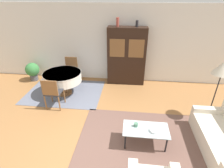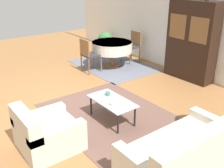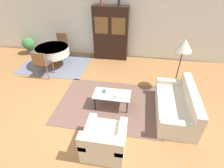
{
  "view_description": "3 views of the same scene",
  "coord_description": "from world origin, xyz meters",
  "views": [
    {
      "loc": [
        0.63,
        -2.44,
        3.03
      ],
      "look_at": [
        0.2,
        1.4,
        0.95
      ],
      "focal_mm": 28.0,
      "sensor_mm": 36.0,
      "label": 1
    },
    {
      "loc": [
        4.49,
        -2.16,
        2.58
      ],
      "look_at": [
        1.03,
        0.44,
        0.75
      ],
      "focal_mm": 42.0,
      "sensor_mm": 36.0,
      "label": 2
    },
    {
      "loc": [
        1.63,
        -3.08,
        3.29
      ],
      "look_at": [
        1.03,
        0.44,
        0.75
      ],
      "focal_mm": 28.0,
      "sensor_mm": 36.0,
      "label": 3
    }
  ],
  "objects": [
    {
      "name": "potted_plant",
      "position": [
        -2.98,
        3.16,
        0.4
      ],
      "size": [
        0.5,
        0.5,
        0.68
      ],
      "color": "#4C4C51",
      "rests_on": "ground_plane"
    },
    {
      "name": "floor_lamp",
      "position": [
        2.8,
        1.59,
        1.39
      ],
      "size": [
        0.46,
        0.46,
        1.61
      ],
      "color": "black",
      "rests_on": "ground_plane"
    },
    {
      "name": "vase_tall",
      "position": [
        0.16,
        3.38,
        2.14
      ],
      "size": [
        0.09,
        0.09,
        0.28
      ],
      "color": "#9E4238",
      "rests_on": "display_cabinet"
    },
    {
      "name": "dining_rug",
      "position": [
        -1.51,
        2.41,
        0.01
      ],
      "size": [
        2.45,
        1.8,
        0.01
      ],
      "color": "slate",
      "rests_on": "ground_plane"
    },
    {
      "name": "coffee_table",
      "position": [
        1.03,
        0.44,
        0.38
      ],
      "size": [
        0.97,
        0.51,
        0.41
      ],
      "color": "black",
      "rests_on": "area_rug"
    },
    {
      "name": "dining_table",
      "position": [
        -1.48,
        2.34,
        0.6
      ],
      "size": [
        1.19,
        1.19,
        0.74
      ],
      "color": "brown",
      "rests_on": "dining_rug"
    },
    {
      "name": "area_rug",
      "position": [
        0.95,
        0.53,
        0.01
      ],
      "size": [
        2.82,
        2.06,
        0.01
      ],
      "color": "brown",
      "rests_on": "ground_plane"
    },
    {
      "name": "dining_chair_far",
      "position": [
        -1.48,
        3.15,
        0.55
      ],
      "size": [
        0.44,
        0.44,
        0.93
      ],
      "rotation": [
        0.0,
        0.0,
        3.14
      ],
      "color": "brown",
      "rests_on": "dining_rug"
    },
    {
      "name": "display_cabinet",
      "position": [
        0.49,
        3.37,
        1.0
      ],
      "size": [
        1.31,
        0.42,
        2.0
      ],
      "color": "black",
      "rests_on": "ground_plane"
    },
    {
      "name": "vase_short",
      "position": [
        0.78,
        3.38,
        2.1
      ],
      "size": [
        0.09,
        0.09,
        0.2
      ],
      "color": "#232328",
      "rests_on": "display_cabinet"
    },
    {
      "name": "wall_back",
      "position": [
        0.0,
        3.63,
        1.35
      ],
      "size": [
        10.0,
        0.06,
        2.7
      ],
      "color": "white",
      "rests_on": "ground_plane"
    },
    {
      "name": "cup",
      "position": [
        0.82,
        0.5,
        0.46
      ],
      "size": [
        0.09,
        0.09,
        0.08
      ],
      "color": "#4C7A60",
      "rests_on": "coffee_table"
    },
    {
      "name": "dining_chair_near",
      "position": [
        -1.48,
        1.52,
        0.55
      ],
      "size": [
        0.44,
        0.44,
        0.93
      ],
      "color": "brown",
      "rests_on": "dining_rug"
    },
    {
      "name": "bowl",
      "position": [
        1.21,
        0.39,
        0.45
      ],
      "size": [
        0.2,
        0.2,
        0.05
      ],
      "color": "white",
      "rests_on": "coffee_table"
    },
    {
      "name": "ground_plane",
      "position": [
        0.0,
        0.0,
        0.0
      ],
      "size": [
        14.0,
        14.0,
        0.0
      ],
      "primitive_type": "plane",
      "color": "#9E6B3D"
    }
  ]
}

